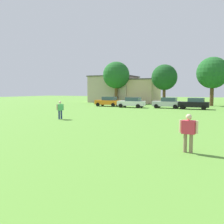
{
  "coord_description": "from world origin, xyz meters",
  "views": [
    {
      "loc": [
        7.87,
        2.19,
        2.75
      ],
      "look_at": [
        3.84,
        10.93,
        1.91
      ],
      "focal_mm": 39.43,
      "sensor_mm": 36.0,
      "label": 1
    }
  ],
  "objects_px": {
    "tree_left": "(164,77)",
    "parked_car_orange_0": "(108,101)",
    "parked_car_white_1": "(132,102)",
    "tree_far_left": "(116,75)",
    "bystander_midfield": "(60,108)",
    "parked_car_black_3": "(194,103)",
    "adult_bystander": "(188,130)",
    "parked_car_silver_2": "(167,103)",
    "tree_center_left": "(213,73)"
  },
  "relations": [
    {
      "from": "parked_car_white_1",
      "to": "parked_car_silver_2",
      "type": "xyz_separation_m",
      "value": [
        5.54,
        1.01,
        0.0
      ]
    },
    {
      "from": "bystander_midfield",
      "to": "tree_far_left",
      "type": "bearing_deg",
      "value": -148.84
    },
    {
      "from": "adult_bystander",
      "to": "parked_car_orange_0",
      "type": "relative_size",
      "value": 0.4
    },
    {
      "from": "parked_car_white_1",
      "to": "parked_car_black_3",
      "type": "relative_size",
      "value": 1.0
    },
    {
      "from": "adult_bystander",
      "to": "parked_car_silver_2",
      "type": "bearing_deg",
      "value": 107.67
    },
    {
      "from": "parked_car_white_1",
      "to": "tree_left",
      "type": "xyz_separation_m",
      "value": [
        2.6,
        11.56,
        4.49
      ]
    },
    {
      "from": "parked_car_black_3",
      "to": "tree_left",
      "type": "xyz_separation_m",
      "value": [
        -7.01,
        11.07,
        4.49
      ]
    },
    {
      "from": "bystander_midfield",
      "to": "parked_car_silver_2",
      "type": "distance_m",
      "value": 20.1
    },
    {
      "from": "adult_bystander",
      "to": "parked_car_silver_2",
      "type": "distance_m",
      "value": 28.06
    },
    {
      "from": "tree_left",
      "to": "parked_car_orange_0",
      "type": "bearing_deg",
      "value": -126.11
    },
    {
      "from": "bystander_midfield",
      "to": "parked_car_orange_0",
      "type": "distance_m",
      "value": 19.88
    },
    {
      "from": "tree_center_left",
      "to": "parked_car_white_1",
      "type": "bearing_deg",
      "value": -138.52
    },
    {
      "from": "parked_car_silver_2",
      "to": "parked_car_black_3",
      "type": "height_order",
      "value": "same"
    },
    {
      "from": "parked_car_white_1",
      "to": "tree_far_left",
      "type": "relative_size",
      "value": 0.48
    },
    {
      "from": "parked_car_orange_0",
      "to": "parked_car_black_3",
      "type": "distance_m",
      "value": 14.51
    },
    {
      "from": "bystander_midfield",
      "to": "tree_left",
      "type": "distance_m",
      "value": 30.16
    },
    {
      "from": "bystander_midfield",
      "to": "parked_car_white_1",
      "type": "xyz_separation_m",
      "value": [
        0.64,
        18.12,
        -0.18
      ]
    },
    {
      "from": "tree_center_left",
      "to": "tree_left",
      "type": "bearing_deg",
      "value": 171.15
    },
    {
      "from": "parked_car_orange_0",
      "to": "parked_car_black_3",
      "type": "height_order",
      "value": "same"
    },
    {
      "from": "tree_far_left",
      "to": "parked_car_silver_2",
      "type": "bearing_deg",
      "value": -38.05
    },
    {
      "from": "adult_bystander",
      "to": "parked_car_black_3",
      "type": "height_order",
      "value": "adult_bystander"
    },
    {
      "from": "parked_car_white_1",
      "to": "tree_far_left",
      "type": "distance_m",
      "value": 14.79
    },
    {
      "from": "parked_car_white_1",
      "to": "parked_car_silver_2",
      "type": "relative_size",
      "value": 1.0
    },
    {
      "from": "tree_center_left",
      "to": "parked_car_silver_2",
      "type": "bearing_deg",
      "value": -123.04
    },
    {
      "from": "parked_car_white_1",
      "to": "tree_left",
      "type": "bearing_deg",
      "value": -102.69
    },
    {
      "from": "adult_bystander",
      "to": "tree_left",
      "type": "xyz_separation_m",
      "value": [
        -9.71,
        37.78,
        4.32
      ]
    },
    {
      "from": "parked_car_white_1",
      "to": "tree_center_left",
      "type": "height_order",
      "value": "tree_center_left"
    },
    {
      "from": "adult_bystander",
      "to": "bystander_midfield",
      "type": "distance_m",
      "value": 15.28
    },
    {
      "from": "tree_far_left",
      "to": "bystander_midfield",
      "type": "bearing_deg",
      "value": -76.39
    },
    {
      "from": "adult_bystander",
      "to": "parked_car_white_1",
      "type": "distance_m",
      "value": 28.97
    },
    {
      "from": "bystander_midfield",
      "to": "parked_car_white_1",
      "type": "distance_m",
      "value": 18.13
    },
    {
      "from": "bystander_midfield",
      "to": "tree_center_left",
      "type": "height_order",
      "value": "tree_center_left"
    },
    {
      "from": "parked_car_silver_2",
      "to": "parked_car_black_3",
      "type": "distance_m",
      "value": 4.1
    },
    {
      "from": "parked_car_silver_2",
      "to": "parked_car_white_1",
      "type": "bearing_deg",
      "value": 10.28
    },
    {
      "from": "adult_bystander",
      "to": "tree_center_left",
      "type": "relative_size",
      "value": 0.2
    },
    {
      "from": "parked_car_silver_2",
      "to": "tree_far_left",
      "type": "distance_m",
      "value": 17.71
    },
    {
      "from": "parked_car_orange_0",
      "to": "bystander_midfield",
      "type": "bearing_deg",
      "value": 102.31
    },
    {
      "from": "parked_car_black_3",
      "to": "tree_far_left",
      "type": "bearing_deg",
      "value": -32.21
    },
    {
      "from": "parked_car_white_1",
      "to": "bystander_midfield",
      "type": "bearing_deg",
      "value": 87.98
    },
    {
      "from": "adult_bystander",
      "to": "tree_far_left",
      "type": "distance_m",
      "value": 43.0
    },
    {
      "from": "adult_bystander",
      "to": "parked_car_black_3",
      "type": "distance_m",
      "value": 26.84
    },
    {
      "from": "adult_bystander",
      "to": "parked_car_black_3",
      "type": "xyz_separation_m",
      "value": [
        -2.71,
        26.71,
        -0.17
      ]
    },
    {
      "from": "bystander_midfield",
      "to": "adult_bystander",
      "type": "bearing_deg",
      "value": 75.51
    },
    {
      "from": "parked_car_orange_0",
      "to": "tree_left",
      "type": "distance_m",
      "value": 13.46
    },
    {
      "from": "tree_far_left",
      "to": "adult_bystander",
      "type": "bearing_deg",
      "value": -61.91
    },
    {
      "from": "parked_car_black_3",
      "to": "tree_far_left",
      "type": "distance_m",
      "value": 21.21
    },
    {
      "from": "parked_car_white_1",
      "to": "tree_far_left",
      "type": "height_order",
      "value": "tree_far_left"
    },
    {
      "from": "bystander_midfield",
      "to": "parked_car_black_3",
      "type": "xyz_separation_m",
      "value": [
        10.25,
        18.6,
        -0.18
      ]
    },
    {
      "from": "parked_car_black_3",
      "to": "tree_far_left",
      "type": "relative_size",
      "value": 0.48
    },
    {
      "from": "bystander_midfield",
      "to": "parked_car_silver_2",
      "type": "height_order",
      "value": "bystander_midfield"
    }
  ]
}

